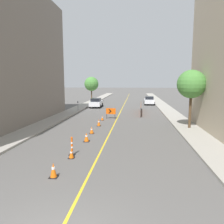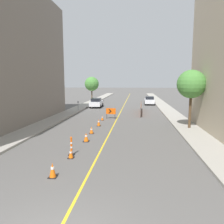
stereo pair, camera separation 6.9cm
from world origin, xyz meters
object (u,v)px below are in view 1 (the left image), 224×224
at_px(parked_car_curb_near, 96,103).
at_px(street_tree_left_near, 91,84).
at_px(parked_car_curb_mid, 149,100).
at_px(delineator_post_front, 72,147).
at_px(traffic_cone_fifth, 99,123).
at_px(parking_meter_near_curb, 78,104).
at_px(traffic_cone_second, 71,154).
at_px(traffic_cone_farthest, 102,118).
at_px(street_tree_right_near, 191,84).
at_px(traffic_cone_nearest, 53,170).
at_px(traffic_cone_third, 86,137).
at_px(arrow_barricade_primary, 111,112).
at_px(traffic_cone_fourth, 92,130).

height_order(parked_car_curb_near, street_tree_left_near, street_tree_left_near).
bearing_deg(parked_car_curb_mid, delineator_post_front, -100.02).
bearing_deg(traffic_cone_fifth, parked_car_curb_mid, 73.47).
bearing_deg(traffic_cone_fifth, parking_meter_near_curb, 115.49).
height_order(traffic_cone_fifth, street_tree_left_near, street_tree_left_near).
relative_size(traffic_cone_second, traffic_cone_farthest, 0.99).
bearing_deg(traffic_cone_farthest, parking_meter_near_curb, 124.11).
bearing_deg(parked_car_curb_near, parked_car_curb_mid, 29.01).
xyz_separation_m(traffic_cone_second, street_tree_right_near, (8.69, 8.72, 3.89)).
height_order(delineator_post_front, parked_car_curb_mid, parked_car_curb_mid).
relative_size(traffic_cone_farthest, delineator_post_front, 0.49).
relative_size(traffic_cone_nearest, parked_car_curb_near, 0.16).
distance_m(traffic_cone_third, parking_meter_near_curb, 16.61).
xyz_separation_m(delineator_post_front, parked_car_curb_mid, (6.41, 29.84, 0.31)).
bearing_deg(parked_car_curb_near, traffic_cone_nearest, -85.06).
bearing_deg(traffic_cone_nearest, street_tree_right_near, 52.20).
bearing_deg(traffic_cone_second, traffic_cone_farthest, 90.41).
relative_size(arrow_barricade_primary, street_tree_right_near, 0.24).
height_order(traffic_cone_fourth, arrow_barricade_primary, arrow_barricade_primary).
height_order(traffic_cone_fifth, street_tree_right_near, street_tree_right_near).
xyz_separation_m(traffic_cone_second, parked_car_curb_near, (-3.05, 24.94, 0.53)).
bearing_deg(street_tree_left_near, traffic_cone_fifth, -76.99).
xyz_separation_m(traffic_cone_third, street_tree_right_near, (8.60, 5.15, 3.83)).
distance_m(traffic_cone_second, parked_car_curb_near, 25.13).
relative_size(parked_car_curb_mid, parking_meter_near_curb, 3.09).
bearing_deg(arrow_barricade_primary, traffic_cone_third, -89.10).
distance_m(delineator_post_front, parked_car_curb_mid, 30.53).
xyz_separation_m(traffic_cone_fourth, street_tree_right_near, (8.71, 2.65, 3.87)).
xyz_separation_m(traffic_cone_fourth, parked_car_curb_near, (-3.02, 18.87, 0.51)).
bearing_deg(parked_car_curb_near, traffic_cone_second, -84.24).
distance_m(traffic_cone_third, traffic_cone_farthest, 8.94).
distance_m(traffic_cone_fourth, street_tree_right_near, 9.90).
height_order(street_tree_left_near, street_tree_right_near, street_tree_right_near).
distance_m(traffic_cone_second, arrow_barricade_primary, 13.72).
bearing_deg(traffic_cone_fifth, street_tree_right_near, -3.94).
height_order(traffic_cone_third, street_tree_left_near, street_tree_left_near).
distance_m(traffic_cone_fifth, arrow_barricade_primary, 4.46).
distance_m(arrow_barricade_primary, street_tree_left_near, 21.68).
relative_size(traffic_cone_farthest, arrow_barricade_primary, 0.44).
bearing_deg(traffic_cone_farthest, delineator_post_front, -90.13).
xyz_separation_m(traffic_cone_nearest, parked_car_curb_near, (-2.97, 27.52, 0.45)).
height_order(traffic_cone_fourth, traffic_cone_fifth, traffic_cone_fifth).
bearing_deg(traffic_cone_fifth, traffic_cone_farthest, 92.38).
bearing_deg(delineator_post_front, traffic_cone_third, 86.19).
bearing_deg(street_tree_left_near, arrow_barricade_primary, -72.50).
height_order(parked_car_curb_mid, parking_meter_near_curb, parked_car_curb_mid).
xyz_separation_m(delineator_post_front, parked_car_curb_near, (-2.93, 24.40, 0.31)).
height_order(traffic_cone_second, traffic_cone_third, traffic_cone_third).
distance_m(traffic_cone_third, traffic_cone_fourth, 2.50).
xyz_separation_m(traffic_cone_fifth, traffic_cone_farthest, (-0.13, 3.19, -0.07)).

